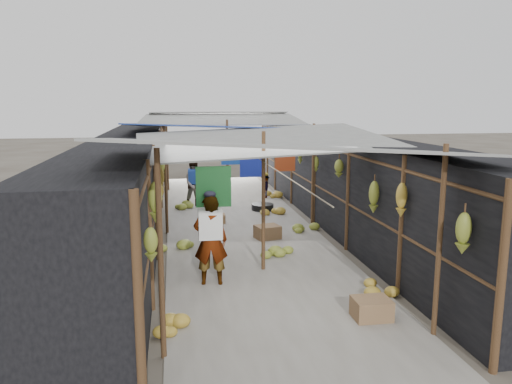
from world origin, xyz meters
TOP-DOWN VIEW (x-y plane):
  - ground at (0.00, 0.00)m, footprint 80.00×80.00m
  - aisle_slab at (0.00, 6.50)m, footprint 3.60×16.00m
  - stall_left at (-2.70, 6.50)m, footprint 1.40×15.00m
  - stall_right at (2.70, 6.50)m, footprint 1.40×15.00m
  - crate_near at (1.16, 0.61)m, footprint 0.54×0.43m
  - crate_mid at (0.48, 5.09)m, footprint 0.63×0.55m
  - crate_back at (-0.51, 6.76)m, footprint 0.40×0.33m
  - black_basin at (0.92, 8.13)m, footprint 0.64×0.64m
  - vendor_elderly at (-1.02, 2.41)m, footprint 0.61×0.44m
  - shopper_blue at (-0.99, 8.86)m, footprint 0.74×0.61m
  - vendor_seated at (1.33, 9.94)m, footprint 0.33×0.53m
  - market_canopy at (0.03, 6.84)m, footprint 5.62×15.20m
  - hanging_bananas at (0.20, 6.24)m, footprint 3.96×14.03m
  - floor_bananas at (0.14, 5.68)m, footprint 3.90×9.83m

SIDE VIEW (x-z plane):
  - ground at x=0.00m, z-range 0.00..0.00m
  - aisle_slab at x=0.00m, z-range 0.00..0.02m
  - black_basin at x=0.92m, z-range 0.00..0.19m
  - crate_back at x=-0.51m, z-range 0.00..0.25m
  - floor_bananas at x=0.14m, z-range -0.02..0.31m
  - crate_near at x=1.16m, z-range 0.00..0.32m
  - crate_mid at x=0.48m, z-range 0.00..0.32m
  - vendor_seated at x=1.33m, z-range 0.00..0.79m
  - shopper_blue at x=-0.99m, z-range 0.00..1.40m
  - vendor_elderly at x=-1.02m, z-range 0.00..1.58m
  - stall_left at x=-2.70m, z-range 0.00..2.30m
  - stall_right at x=2.70m, z-range 0.00..2.30m
  - hanging_bananas at x=0.20m, z-range 1.21..2.09m
  - market_canopy at x=0.03m, z-range 1.02..3.79m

